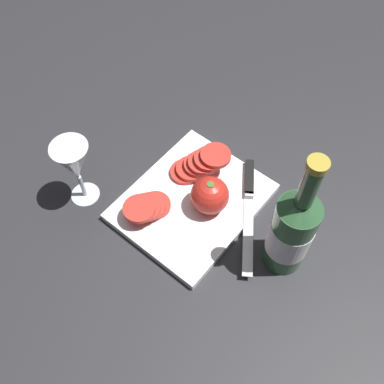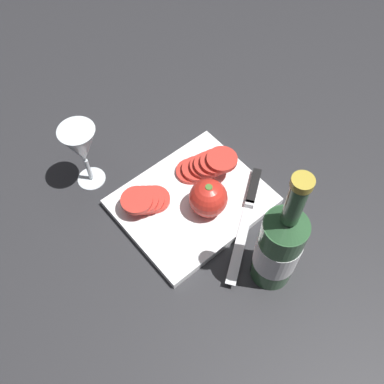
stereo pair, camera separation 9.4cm
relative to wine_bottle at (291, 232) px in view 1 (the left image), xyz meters
The scene contains 8 objects.
ground_plane 0.28m from the wine_bottle, 101.21° to the right, with size 3.00×3.00×0.00m, color #28282B.
cutting_board 0.24m from the wine_bottle, 85.65° to the right, with size 0.30×0.25×0.02m.
wine_bottle is the anchor object (origin of this frame).
wine_glass 0.44m from the wine_bottle, 70.63° to the right, with size 0.08×0.08×0.17m.
whole_tomato 0.19m from the wine_bottle, 88.41° to the right, with size 0.08×0.08×0.08m.
knife 0.18m from the wine_bottle, 118.83° to the right, with size 0.24×0.17×0.01m.
tomato_slice_stack_near 0.30m from the wine_bottle, 70.05° to the right, with size 0.11×0.07×0.04m.
tomato_slice_stack_far 0.27m from the wine_bottle, 101.44° to the right, with size 0.11×0.11×0.06m.
Camera 1 is at (0.46, 0.36, 0.83)m, focal length 42.00 mm.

